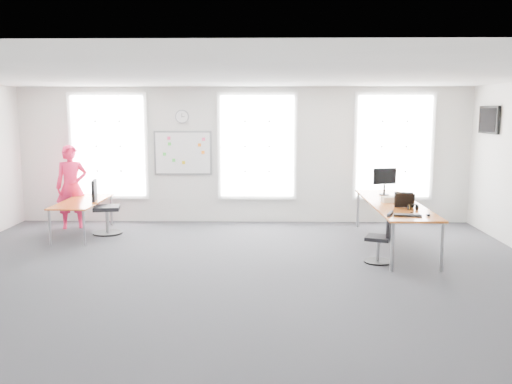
{
  "coord_description": "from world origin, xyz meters",
  "views": [
    {
      "loc": [
        0.52,
        -7.98,
        2.49
      ],
      "look_at": [
        0.33,
        1.2,
        1.1
      ],
      "focal_mm": 38.0,
      "sensor_mm": 36.0,
      "label": 1
    }
  ],
  "objects_px": {
    "chair_right": "(381,240)",
    "keyboard": "(408,215)",
    "headphones": "(413,207)",
    "person": "(72,187)",
    "monitor": "(385,179)",
    "desk_left": "(82,204)",
    "chair_left": "(103,210)",
    "desk_right": "(394,206)"
  },
  "relations": [
    {
      "from": "chair_right",
      "to": "keyboard",
      "type": "height_order",
      "value": "chair_right"
    },
    {
      "from": "chair_right",
      "to": "headphones",
      "type": "xyz_separation_m",
      "value": [
        0.6,
        0.42,
        0.48
      ]
    },
    {
      "from": "person",
      "to": "chair_right",
      "type": "bearing_deg",
      "value": -42.49
    },
    {
      "from": "headphones",
      "to": "monitor",
      "type": "height_order",
      "value": "monitor"
    },
    {
      "from": "monitor",
      "to": "person",
      "type": "bearing_deg",
      "value": 161.39
    },
    {
      "from": "chair_right",
      "to": "person",
      "type": "distance_m",
      "value": 6.56
    },
    {
      "from": "monitor",
      "to": "keyboard",
      "type": "bearing_deg",
      "value": -106.59
    },
    {
      "from": "desk_left",
      "to": "chair_left",
      "type": "relative_size",
      "value": 1.71
    },
    {
      "from": "person",
      "to": "keyboard",
      "type": "xyz_separation_m",
      "value": [
        6.4,
        -2.7,
        -0.06
      ]
    },
    {
      "from": "chair_right",
      "to": "headphones",
      "type": "height_order",
      "value": "headphones"
    },
    {
      "from": "desk_left",
      "to": "chair_left",
      "type": "bearing_deg",
      "value": 8.15
    },
    {
      "from": "desk_right",
      "to": "headphones",
      "type": "height_order",
      "value": "headphones"
    },
    {
      "from": "keyboard",
      "to": "desk_left",
      "type": "bearing_deg",
      "value": 175.91
    },
    {
      "from": "desk_right",
      "to": "person",
      "type": "xyz_separation_m",
      "value": [
        -6.47,
        1.44,
        0.13
      ]
    },
    {
      "from": "chair_left",
      "to": "keyboard",
      "type": "xyz_separation_m",
      "value": [
        5.56,
        -2.13,
        0.34
      ]
    },
    {
      "from": "person",
      "to": "keyboard",
      "type": "bearing_deg",
      "value": -42.33
    },
    {
      "from": "desk_right",
      "to": "chair_right",
      "type": "relative_size",
      "value": 3.9
    },
    {
      "from": "desk_left",
      "to": "person",
      "type": "xyz_separation_m",
      "value": [
        -0.43,
        0.63,
        0.25
      ]
    },
    {
      "from": "headphones",
      "to": "desk_left",
      "type": "bearing_deg",
      "value": 178.66
    },
    {
      "from": "desk_left",
      "to": "chair_right",
      "type": "distance_m",
      "value": 5.92
    },
    {
      "from": "person",
      "to": "headphones",
      "type": "xyz_separation_m",
      "value": [
        6.62,
        -2.14,
        -0.03
      ]
    },
    {
      "from": "chair_right",
      "to": "chair_left",
      "type": "relative_size",
      "value": 0.77
    },
    {
      "from": "desk_right",
      "to": "headphones",
      "type": "xyz_separation_m",
      "value": [
        0.15,
        -0.7,
        0.1
      ]
    },
    {
      "from": "headphones",
      "to": "person",
      "type": "bearing_deg",
      "value": 174.5
    },
    {
      "from": "desk_left",
      "to": "chair_right",
      "type": "bearing_deg",
      "value": -19.09
    },
    {
      "from": "headphones",
      "to": "chair_right",
      "type": "bearing_deg",
      "value": -132.66
    },
    {
      "from": "person",
      "to": "desk_left",
      "type": "bearing_deg",
      "value": -75.07
    },
    {
      "from": "desk_right",
      "to": "chair_left",
      "type": "relative_size",
      "value": 3.01
    },
    {
      "from": "person",
      "to": "monitor",
      "type": "height_order",
      "value": "person"
    },
    {
      "from": "chair_left",
      "to": "person",
      "type": "height_order",
      "value": "person"
    },
    {
      "from": "chair_right",
      "to": "keyboard",
      "type": "distance_m",
      "value": 0.6
    },
    {
      "from": "desk_right",
      "to": "desk_left",
      "type": "distance_m",
      "value": 6.1
    },
    {
      "from": "desk_right",
      "to": "chair_left",
      "type": "xyz_separation_m",
      "value": [
        -5.64,
        0.87,
        -0.27
      ]
    },
    {
      "from": "person",
      "to": "chair_left",
      "type": "bearing_deg",
      "value": -53.76
    },
    {
      "from": "desk_left",
      "to": "chair_right",
      "type": "xyz_separation_m",
      "value": [
        5.59,
        -1.94,
        -0.26
      ]
    },
    {
      "from": "chair_right",
      "to": "monitor",
      "type": "bearing_deg",
      "value": -170.5
    },
    {
      "from": "chair_left",
      "to": "headphones",
      "type": "relative_size",
      "value": 6.4
    },
    {
      "from": "person",
      "to": "monitor",
      "type": "distance_m",
      "value": 6.51
    },
    {
      "from": "desk_right",
      "to": "keyboard",
      "type": "height_order",
      "value": "keyboard"
    },
    {
      "from": "chair_right",
      "to": "monitor",
      "type": "height_order",
      "value": "monitor"
    },
    {
      "from": "chair_right",
      "to": "monitor",
      "type": "relative_size",
      "value": 1.58
    },
    {
      "from": "desk_right",
      "to": "monitor",
      "type": "distance_m",
      "value": 1.02
    }
  ]
}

